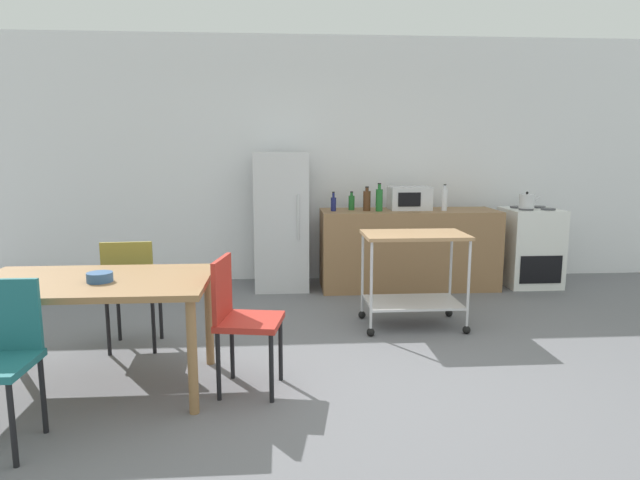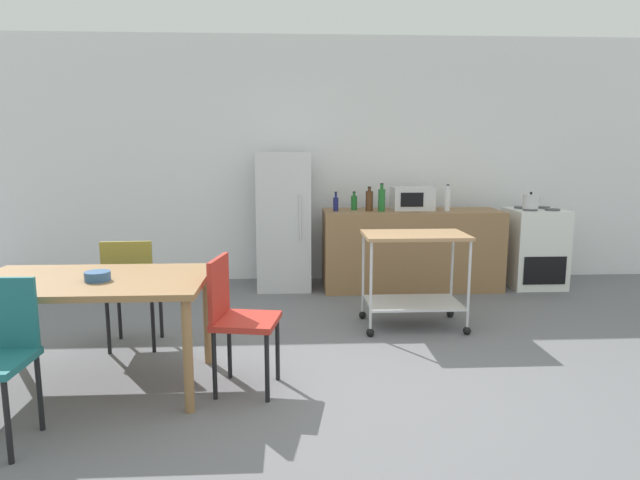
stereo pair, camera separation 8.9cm
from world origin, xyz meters
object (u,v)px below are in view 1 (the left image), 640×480
object	(u,v)px
chair_olive	(132,286)
refrigerator	(281,221)
kitchen_cart	(414,264)
microwave	(409,198)
chair_red	(240,314)
bottle_soda	(379,199)
dining_table	(92,291)
bottle_olive_oil	(367,200)
bottle_sparkling_water	(333,204)
bottle_hot_sauce	(352,202)
fruit_bowl	(100,277)
stove_oven	(530,247)
bottle_soy_sauce	(444,199)
kettle	(527,201)

from	to	relation	value
chair_olive	refrigerator	size ratio (longest dim) A/B	0.57
kitchen_cart	microwave	world-z (taller)	microwave
chair_red	bottle_soda	world-z (taller)	bottle_soda
chair_red	bottle_soda	xyz separation A→B (m)	(1.37, 2.53, 0.51)
dining_table	bottle_olive_oil	xyz separation A→B (m)	(2.19, 2.51, 0.35)
refrigerator	microwave	world-z (taller)	refrigerator
bottle_sparkling_water	microwave	world-z (taller)	microwave
kitchen_cart	bottle_sparkling_water	distance (m)	1.53
microwave	bottle_sparkling_water	bearing A→B (deg)	-173.23
refrigerator	bottle_hot_sauce	world-z (taller)	refrigerator
chair_red	bottle_sparkling_water	size ratio (longest dim) A/B	4.11
bottle_sparkling_water	bottle_soda	bearing A→B (deg)	-5.14
fruit_bowl	chair_red	bearing A→B (deg)	-0.14
stove_oven	refrigerator	world-z (taller)	refrigerator
kitchen_cart	bottle_soy_sauce	world-z (taller)	bottle_soy_sauce
bottle_sparkling_water	bottle_olive_oil	bearing A→B (deg)	0.25
bottle_olive_oil	bottle_soda	distance (m)	0.14
refrigerator	bottle_soy_sauce	size ratio (longest dim) A/B	5.23
refrigerator	chair_olive	bearing A→B (deg)	-121.65
bottle_hot_sauce	microwave	xyz separation A→B (m)	(0.67, 0.00, 0.04)
chair_red	bottle_sparkling_water	world-z (taller)	bottle_sparkling_water
bottle_olive_oil	refrigerator	bearing A→B (deg)	171.71
chair_red	bottle_olive_oil	world-z (taller)	bottle_olive_oil
bottle_soy_sauce	fruit_bowl	world-z (taller)	bottle_soy_sauce
bottle_olive_oil	fruit_bowl	world-z (taller)	bottle_olive_oil
chair_olive	fruit_bowl	size ratio (longest dim) A/B	5.53
stove_oven	kitchen_cart	world-z (taller)	stove_oven
stove_oven	bottle_hot_sauce	xyz separation A→B (m)	(-2.10, 0.04, 0.54)
bottle_soy_sauce	fruit_bowl	distance (m)	3.92
stove_oven	chair_red	bearing A→B (deg)	-140.31
stove_oven	bottle_soda	world-z (taller)	bottle_soda
bottle_soda	bottle_hot_sauce	bearing A→B (deg)	152.63
chair_red	bottle_soda	bearing A→B (deg)	-18.60
chair_olive	kettle	xyz separation A→B (m)	(3.96, 1.74, 0.48)
bottle_olive_oil	bottle_soda	size ratio (longest dim) A/B	0.87
chair_red	bottle_hot_sauce	size ratio (longest dim) A/B	4.23
chair_olive	kitchen_cart	size ratio (longest dim) A/B	0.98
bottle_hot_sauce	bottle_olive_oil	distance (m)	0.19
kitchen_cart	stove_oven	bearing A→B (deg)	39.18
refrigerator	bottle_soy_sauce	distance (m)	1.85
stove_oven	bottle_soda	xyz separation A→B (m)	(-1.81, -0.11, 0.58)
kitchen_cart	microwave	bearing A→B (deg)	78.61
bottle_sparkling_water	bottle_soy_sauce	bearing A→B (deg)	-1.83
dining_table	kettle	xyz separation A→B (m)	(4.01, 2.47, 0.33)
refrigerator	bottle_hot_sauce	size ratio (longest dim) A/B	7.36
bottle_olive_oil	microwave	size ratio (longest dim) A/B	0.59
stove_oven	bottle_sparkling_water	distance (m)	2.38
dining_table	chair_red	world-z (taller)	chair_red
kitchen_cart	bottle_soda	world-z (taller)	bottle_soda
dining_table	refrigerator	size ratio (longest dim) A/B	0.97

